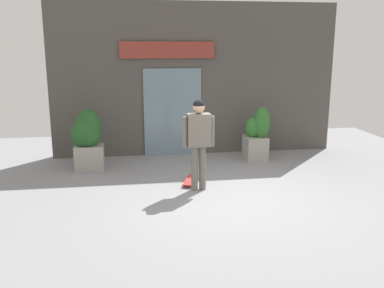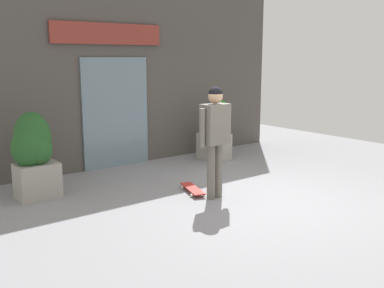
{
  "view_description": "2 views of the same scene",
  "coord_description": "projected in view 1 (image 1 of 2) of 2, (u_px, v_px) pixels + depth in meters",
  "views": [
    {
      "loc": [
        -1.75,
        -7.43,
        2.77
      ],
      "look_at": [
        -0.47,
        0.92,
        0.81
      ],
      "focal_mm": 39.66,
      "sensor_mm": 36.0,
      "label": 1
    },
    {
      "loc": [
        -4.95,
        -4.79,
        2.24
      ],
      "look_at": [
        -0.47,
        0.92,
        0.81
      ],
      "focal_mm": 41.75,
      "sensor_mm": 36.0,
      "label": 2
    }
  ],
  "objects": [
    {
      "name": "building_facade",
      "position": [
        195.0,
        80.0,
        10.86
      ],
      "size": [
        7.3,
        0.31,
        3.85
      ],
      "color": "#4C4742",
      "rests_on": "ground_plane"
    },
    {
      "name": "planter_box_right",
      "position": [
        257.0,
        136.0,
        10.46
      ],
      "size": [
        0.6,
        0.61,
        1.33
      ],
      "color": "gray",
      "rests_on": "ground_plane"
    },
    {
      "name": "skateboarder",
      "position": [
        199.0,
        135.0,
        8.11
      ],
      "size": [
        0.62,
        0.28,
        1.78
      ],
      "rotation": [
        0.0,
        0.0,
        1.61
      ],
      "color": "#666056",
      "rests_on": "ground_plane"
    },
    {
      "name": "planter_box_left",
      "position": [
        88.0,
        138.0,
        9.59
      ],
      "size": [
        0.69,
        0.66,
        1.38
      ],
      "color": "gray",
      "rests_on": "ground_plane"
    },
    {
      "name": "skateboard",
      "position": [
        190.0,
        180.0,
        8.76
      ],
      "size": [
        0.41,
        0.77,
        0.08
      ],
      "rotation": [
        0.0,
        0.0,
        1.25
      ],
      "color": "red",
      "rests_on": "ground_plane"
    },
    {
      "name": "ground_plane",
      "position": [
        224.0,
        195.0,
        8.04
      ],
      "size": [
        12.0,
        12.0,
        0.0
      ],
      "primitive_type": "plane",
      "color": "gray"
    }
  ]
}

